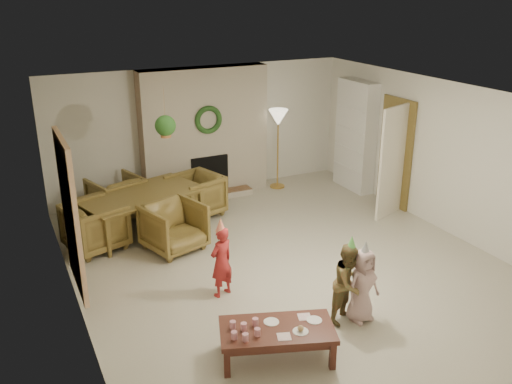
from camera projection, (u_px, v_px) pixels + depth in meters
floor at (285, 262)px, 8.30m from camera, size 7.00×7.00×0.00m
ceiling at (289, 98)px, 7.42m from camera, size 7.00×7.00×0.00m
wall_back at (201, 130)px, 10.81m from camera, size 7.00×0.00×7.00m
wall_front at (476, 304)px, 4.91m from camera, size 7.00×0.00×7.00m
wall_left at (69, 221)px, 6.64m from camera, size 0.00×7.00×7.00m
wall_right at (446, 158)px, 9.09m from camera, size 0.00×7.00×7.00m
fireplace_mass at (205, 133)px, 10.64m from camera, size 2.50×0.40×2.50m
fireplace_hearth at (213, 196)px, 10.76m from camera, size 1.60×0.30×0.12m
fireplace_firebox at (209, 174)px, 10.77m from camera, size 0.75×0.12×0.75m
fireplace_wreath at (208, 120)px, 10.34m from camera, size 0.54×0.10×0.54m
floor_lamp_base at (277, 186)px, 11.42m from camera, size 0.30×0.30×0.03m
floor_lamp_post at (278, 152)px, 11.15m from camera, size 0.03×0.03×1.46m
floor_lamp_shade at (278, 118)px, 10.91m from camera, size 0.39×0.39×0.33m
bookshelf_carcass at (356, 136)px, 11.01m from camera, size 0.30×1.00×2.20m
bookshelf_shelf_a at (353, 167)px, 11.23m from camera, size 0.30×0.92×0.03m
bookshelf_shelf_b at (354, 148)px, 11.09m from camera, size 0.30×0.92×0.03m
bookshelf_shelf_c at (355, 128)px, 10.95m from camera, size 0.30×0.92×0.03m
bookshelf_shelf_d at (356, 109)px, 10.81m from camera, size 0.30×0.92×0.03m
books_row_lower at (357, 162)px, 11.05m from camera, size 0.20×0.40×0.24m
books_row_mid at (352, 141)px, 11.08m from camera, size 0.20×0.44×0.24m
books_row_upper at (358, 123)px, 10.81m from camera, size 0.20×0.36×0.22m
door_frame at (396, 153)px, 10.16m from camera, size 0.05×0.86×2.04m
door_leaf at (392, 162)px, 9.69m from camera, size 0.77×0.32×2.00m
curtain_panel at (70, 215)px, 6.82m from camera, size 0.06×1.20×2.00m
dining_table at (144, 213)px, 9.19m from camera, size 2.23×1.65×0.70m
dining_chair_near at (174, 227)px, 8.58m from camera, size 1.04×1.06×0.77m
dining_chair_far at (117, 198)px, 9.77m from camera, size 1.04×1.06×0.77m
dining_chair_left at (96, 226)px, 8.62m from camera, size 1.06×1.04×0.77m
dining_chair_right at (196, 195)px, 9.88m from camera, size 1.06×1.04×0.77m
hanging_plant_cord at (164, 111)px, 8.28m from camera, size 0.01×0.01×0.70m
hanging_plant_pot at (166, 133)px, 8.40m from camera, size 0.16×0.16×0.12m
hanging_plant_foliage at (165, 126)px, 8.36m from camera, size 0.32×0.32×0.32m
coffee_table_top at (277, 330)px, 6.06m from camera, size 1.40×1.01×0.06m
coffee_table_apron at (277, 335)px, 6.08m from camera, size 1.28×0.89×0.08m
coffee_leg_fl at (227, 363)px, 5.83m from camera, size 0.09×0.09×0.33m
coffee_leg_fr at (333, 356)px, 5.95m from camera, size 0.09×0.09×0.33m
coffee_leg_bl at (224, 335)px, 6.30m from camera, size 0.09×0.09×0.33m
coffee_leg_br at (322, 328)px, 6.42m from camera, size 0.09×0.09×0.33m
cup_a at (234, 335)px, 5.84m from camera, size 0.09×0.09×0.09m
cup_b at (233, 325)px, 6.03m from camera, size 0.09×0.09×0.09m
cup_c at (245, 337)px, 5.81m from camera, size 0.09×0.09×0.09m
cup_d at (244, 327)px, 5.99m from camera, size 0.09×0.09×0.09m
cup_e at (257, 332)px, 5.90m from camera, size 0.09×0.09×0.09m
cup_f at (255, 322)px, 6.08m from camera, size 0.09×0.09×0.09m
plate_a at (271, 322)px, 6.15m from camera, size 0.22×0.22×0.01m
plate_b at (301, 331)px, 5.98m from camera, size 0.22×0.22×0.01m
plate_c at (314, 320)px, 6.18m from camera, size 0.22×0.22×0.01m
food_scoop at (301, 328)px, 5.97m from camera, size 0.09×0.09×0.07m
napkin_left at (284, 337)px, 5.89m from camera, size 0.19×0.19×0.01m
napkin_right at (304, 317)px, 6.24m from camera, size 0.19×0.19×0.01m
child_red at (221, 262)px, 7.27m from camera, size 0.42×0.35×0.99m
party_hat_red at (221, 225)px, 7.08m from camera, size 0.14×0.14×0.19m
child_plaid at (349, 283)px, 6.71m from camera, size 0.61×0.55×1.03m
party_hat_plaid at (352, 242)px, 6.52m from camera, size 0.13×0.13×0.17m
child_pink at (363, 285)px, 6.72m from camera, size 0.51×0.37×0.96m
party_hat_pink at (366, 247)px, 6.54m from camera, size 0.13×0.13×0.17m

